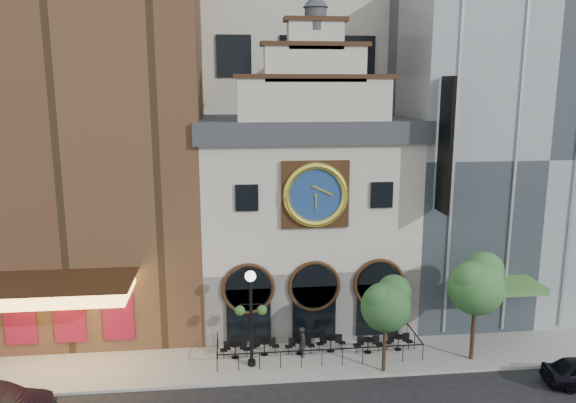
# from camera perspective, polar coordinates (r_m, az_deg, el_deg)

# --- Properties ---
(ground) EXTENTS (120.00, 120.00, 0.00)m
(ground) POSITION_cam_1_polar(r_m,az_deg,el_deg) (28.90, 3.88, -17.71)
(ground) COLOR black
(ground) RESTS_ON ground
(sidewalk) EXTENTS (44.00, 5.00, 0.15)m
(sidewalk) POSITION_cam_1_polar(r_m,az_deg,el_deg) (31.03, 3.04, -15.34)
(sidewalk) COLOR gray
(sidewalk) RESTS_ON ground
(clock_building) EXTENTS (12.60, 8.78, 18.65)m
(clock_building) POSITION_cam_1_polar(r_m,az_deg,el_deg) (33.74, 1.71, -1.12)
(clock_building) COLOR #605E5B
(clock_building) RESTS_ON ground
(theater_building) EXTENTS (14.00, 15.60, 25.00)m
(theater_building) POSITION_cam_1_polar(r_m,az_deg,el_deg) (35.74, -20.10, 8.49)
(theater_building) COLOR brown
(theater_building) RESTS_ON ground
(retail_building) EXTENTS (14.00, 14.40, 20.00)m
(retail_building) POSITION_cam_1_polar(r_m,az_deg,el_deg) (39.14, 20.55, 5.06)
(retail_building) COLOR gray
(retail_building) RESTS_ON ground
(office_tower) EXTENTS (20.00, 16.00, 40.00)m
(office_tower) POSITION_cam_1_polar(r_m,az_deg,el_deg) (45.35, -0.43, 19.10)
(office_tower) COLOR #BBB4A8
(office_tower) RESTS_ON ground
(cafe_railing) EXTENTS (10.60, 2.60, 0.90)m
(cafe_railing) POSITION_cam_1_polar(r_m,az_deg,el_deg) (30.80, 3.05, -14.47)
(cafe_railing) COLOR black
(cafe_railing) RESTS_ON sidewalk
(bistro_0) EXTENTS (1.58, 0.68, 0.90)m
(bistro_0) POSITION_cam_1_polar(r_m,az_deg,el_deg) (30.53, -5.38, -14.73)
(bistro_0) COLOR black
(bistro_0) RESTS_ON sidewalk
(bistro_1) EXTENTS (1.58, 0.68, 0.90)m
(bistro_1) POSITION_cam_1_polar(r_m,az_deg,el_deg) (30.74, -2.42, -14.49)
(bistro_1) COLOR black
(bistro_1) RESTS_ON sidewalk
(bistro_2) EXTENTS (1.58, 0.68, 0.90)m
(bistro_2) POSITION_cam_1_polar(r_m,az_deg,el_deg) (30.78, 1.21, -14.45)
(bistro_2) COLOR black
(bistro_2) RESTS_ON sidewalk
(bistro_3) EXTENTS (1.58, 0.68, 0.90)m
(bistro_3) POSITION_cam_1_polar(r_m,az_deg,el_deg) (31.16, 4.37, -14.14)
(bistro_3) COLOR black
(bistro_3) RESTS_ON sidewalk
(bistro_4) EXTENTS (1.58, 0.68, 0.90)m
(bistro_4) POSITION_cam_1_polar(r_m,az_deg,el_deg) (31.21, 8.13, -14.18)
(bistro_4) COLOR black
(bistro_4) RESTS_ON sidewalk
(bistro_5) EXTENTS (1.58, 0.68, 0.90)m
(bistro_5) POSITION_cam_1_polar(r_m,az_deg,el_deg) (31.78, 11.13, -13.79)
(bistro_5) COLOR black
(bistro_5) RESTS_ON sidewalk
(pedestrian) EXTENTS (0.42, 0.61, 1.63)m
(pedestrian) POSITION_cam_1_polar(r_m,az_deg,el_deg) (30.42, 1.53, -14.04)
(pedestrian) COLOR black
(pedestrian) RESTS_ON sidewalk
(lamppost) EXTENTS (1.62, 0.56, 5.06)m
(lamppost) POSITION_cam_1_polar(r_m,az_deg,el_deg) (28.61, -3.79, -10.71)
(lamppost) COLOR black
(lamppost) RESTS_ON sidewalk
(tree_left) EXTENTS (2.55, 2.45, 4.91)m
(tree_left) POSITION_cam_1_polar(r_m,az_deg,el_deg) (28.31, 9.98, -10.10)
(tree_left) COLOR #382619
(tree_left) RESTS_ON sidewalk
(tree_right) EXTENTS (2.95, 2.84, 5.69)m
(tree_right) POSITION_cam_1_polar(r_m,az_deg,el_deg) (30.44, 18.65, -7.83)
(tree_right) COLOR #382619
(tree_right) RESTS_ON sidewalk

